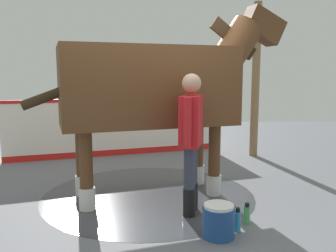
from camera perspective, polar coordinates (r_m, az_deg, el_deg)
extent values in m
cube|color=slate|center=(4.82, -2.52, -11.80)|extent=(16.00, 16.00, 0.02)
cylinder|color=#42444C|center=(5.03, -3.11, -10.82)|extent=(2.87, 2.87, 0.00)
cube|color=white|center=(7.36, -8.56, -0.39)|extent=(1.46, 4.00, 1.10)
cube|color=red|center=(7.30, -8.66, 4.14)|extent=(1.49, 4.01, 0.06)
cube|color=red|center=(7.45, -8.48, -4.13)|extent=(1.47, 4.01, 0.12)
cylinder|color=olive|center=(7.38, 13.72, 6.99)|extent=(0.16, 0.16, 3.03)
cube|color=brown|center=(4.75, -3.25, 6.34)|extent=(1.70, 2.45, 1.01)
cylinder|color=brown|center=(5.42, 4.77, -4.06)|extent=(0.16, 0.16, 0.98)
cylinder|color=silver|center=(5.51, 4.73, -7.65)|extent=(0.20, 0.20, 0.27)
cylinder|color=brown|center=(4.93, 7.35, -5.34)|extent=(0.16, 0.16, 0.98)
cylinder|color=silver|center=(5.02, 7.27, -9.26)|extent=(0.20, 0.20, 0.27)
cylinder|color=brown|center=(5.01, -13.49, -5.28)|extent=(0.16, 0.16, 0.98)
cylinder|color=silver|center=(5.10, -13.36, -9.14)|extent=(0.20, 0.20, 0.27)
cylinder|color=brown|center=(4.47, -12.83, -6.88)|extent=(0.16, 0.16, 0.98)
cylinder|color=silver|center=(4.58, -12.69, -11.16)|extent=(0.20, 0.20, 0.27)
cylinder|color=brown|center=(5.24, 10.29, 11.82)|extent=(0.71, 0.96, 0.95)
cube|color=#382819|center=(5.25, 10.33, 13.47)|extent=(0.30, 0.70, 0.58)
cube|color=brown|center=(5.50, 14.73, 15.09)|extent=(0.48, 0.71, 0.56)
cylinder|color=#382819|center=(4.59, -18.15, 4.64)|extent=(0.35, 0.70, 0.35)
cylinder|color=black|center=(4.27, 3.37, -11.99)|extent=(0.15, 0.15, 0.33)
cylinder|color=#383D51|center=(4.15, 3.42, -6.69)|extent=(0.13, 0.13, 0.49)
cylinder|color=black|center=(4.47, 3.79, -11.06)|extent=(0.15, 0.15, 0.33)
cylinder|color=#383D51|center=(4.36, 3.84, -5.98)|extent=(0.13, 0.13, 0.49)
cube|color=red|center=(4.15, 3.70, 0.84)|extent=(0.51, 0.31, 0.58)
cylinder|color=red|center=(3.87, 3.08, 0.52)|extent=(0.09, 0.09, 0.55)
cylinder|color=red|center=(4.43, 4.24, 1.49)|extent=(0.09, 0.09, 0.55)
sphere|color=tan|center=(4.12, 3.76, 6.79)|extent=(0.22, 0.22, 0.22)
cylinder|color=#1E478C|center=(3.80, 8.01, -14.85)|extent=(0.33, 0.33, 0.31)
cylinder|color=white|center=(3.73, 8.07, -12.43)|extent=(0.30, 0.30, 0.03)
cylinder|color=#3399CC|center=(3.98, 10.97, -14.63)|extent=(0.07, 0.07, 0.21)
cylinder|color=black|center=(3.93, 11.02, -12.93)|extent=(0.05, 0.05, 0.05)
cylinder|color=#4CA559|center=(4.16, 12.40, -13.69)|extent=(0.07, 0.07, 0.20)
cylinder|color=black|center=(4.12, 12.45, -12.13)|extent=(0.05, 0.05, 0.04)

